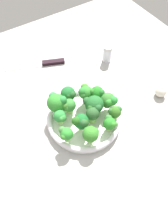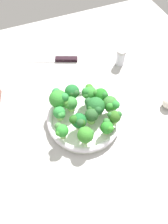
# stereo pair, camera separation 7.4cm
# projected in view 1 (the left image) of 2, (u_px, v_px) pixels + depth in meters

# --- Properties ---
(ground_plane) EXTENTS (1.30, 1.30, 0.03)m
(ground_plane) POSITION_uv_depth(u_px,v_px,m) (86.00, 123.00, 0.80)
(ground_plane) COLOR #A7A6A3
(bowl) EXTENTS (0.26, 0.26, 0.03)m
(bowl) POSITION_uv_depth(u_px,v_px,m) (84.00, 119.00, 0.78)
(bowl) COLOR white
(bowl) RESTS_ON ground_plane
(broccoli_floret_0) EXTENTS (0.07, 0.07, 0.08)m
(broccoli_floret_0) POSITION_uv_depth(u_px,v_px,m) (56.00, 102.00, 0.74)
(broccoli_floret_0) COLOR #A1D36A
(broccoli_floret_0) RESTS_ON bowl
(broccoli_floret_1) EXTENTS (0.07, 0.06, 0.07)m
(broccoli_floret_1) POSITION_uv_depth(u_px,v_px,m) (94.00, 104.00, 0.74)
(broccoli_floret_1) COLOR #A0D26D
(broccoli_floret_1) RESTS_ON bowl
(broccoli_floret_2) EXTENTS (0.05, 0.05, 0.06)m
(broccoli_floret_2) POSITION_uv_depth(u_px,v_px,m) (91.00, 134.00, 0.68)
(broccoli_floret_2) COLOR #95CA65
(broccoli_floret_2) RESTS_ON bowl
(broccoli_floret_3) EXTENTS (0.05, 0.05, 0.06)m
(broccoli_floret_3) POSITION_uv_depth(u_px,v_px,m) (93.00, 113.00, 0.72)
(broccoli_floret_3) COLOR #76B54E
(broccoli_floret_3) RESTS_ON bowl
(broccoli_floret_4) EXTENTS (0.05, 0.05, 0.07)m
(broccoli_floret_4) POSITION_uv_depth(u_px,v_px,m) (85.00, 92.00, 0.77)
(broccoli_floret_4) COLOR #90D070
(broccoli_floret_4) RESTS_ON bowl
(broccoli_floret_5) EXTENTS (0.05, 0.06, 0.06)m
(broccoli_floret_5) POSITION_uv_depth(u_px,v_px,m) (81.00, 122.00, 0.71)
(broccoli_floret_5) COLOR #92BF69
(broccoli_floret_5) RESTS_ON bowl
(broccoli_floret_6) EXTENTS (0.05, 0.04, 0.06)m
(broccoli_floret_6) POSITION_uv_depth(u_px,v_px,m) (66.00, 134.00, 0.68)
(broccoli_floret_6) COLOR #90C368
(broccoli_floret_6) RESTS_ON bowl
(broccoli_floret_7) EXTENTS (0.05, 0.05, 0.06)m
(broccoli_floret_7) POSITION_uv_depth(u_px,v_px,m) (68.00, 106.00, 0.74)
(broccoli_floret_7) COLOR #A0D16C
(broccoli_floret_7) RESTS_ON bowl
(broccoli_floret_8) EXTENTS (0.06, 0.05, 0.07)m
(broccoli_floret_8) POSITION_uv_depth(u_px,v_px,m) (109.00, 101.00, 0.75)
(broccoli_floret_8) COLOR #7BC159
(broccoli_floret_8) RESTS_ON bowl
(broccoli_floret_9) EXTENTS (0.05, 0.04, 0.05)m
(broccoli_floret_9) POSITION_uv_depth(u_px,v_px,m) (60.00, 117.00, 0.72)
(broccoli_floret_9) COLOR #92CF66
(broccoli_floret_9) RESTS_ON bowl
(broccoli_floret_10) EXTENTS (0.05, 0.04, 0.05)m
(broccoli_floret_10) POSITION_uv_depth(u_px,v_px,m) (110.00, 123.00, 0.71)
(broccoli_floret_10) COLOR #A1C86A
(broccoli_floret_10) RESTS_ON bowl
(broccoli_floret_11) EXTENTS (0.06, 0.05, 0.06)m
(broccoli_floret_11) POSITION_uv_depth(u_px,v_px,m) (68.00, 94.00, 0.77)
(broccoli_floret_11) COLOR #87BC60
(broccoli_floret_11) RESTS_ON bowl
(broccoli_floret_12) EXTENTS (0.05, 0.05, 0.07)m
(broccoli_floret_12) POSITION_uv_depth(u_px,v_px,m) (97.00, 93.00, 0.77)
(broccoli_floret_12) COLOR #76BB4F
(broccoli_floret_12) RESTS_ON bowl
(broccoli_floret_13) EXTENTS (0.04, 0.05, 0.06)m
(broccoli_floret_13) POSITION_uv_depth(u_px,v_px,m) (115.00, 112.00, 0.73)
(broccoli_floret_13) COLOR #86B95C
(broccoli_floret_13) RESTS_ON bowl
(knife) EXTENTS (0.12, 0.26, 0.01)m
(knife) POSITION_uv_depth(u_px,v_px,m) (42.00, 64.00, 0.95)
(knife) COLOR silver
(knife) RESTS_ON ground_plane
(garlic_bulb) EXTENTS (0.04, 0.04, 0.04)m
(garlic_bulb) POSITION_uv_depth(u_px,v_px,m) (161.00, 91.00, 0.84)
(garlic_bulb) COLOR white
(garlic_bulb) RESTS_ON ground_plane
(pepper_shaker) EXTENTS (0.04, 0.04, 0.07)m
(pepper_shaker) POSITION_uv_depth(u_px,v_px,m) (107.00, 53.00, 0.94)
(pepper_shaker) COLOR silver
(pepper_shaker) RESTS_ON ground_plane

